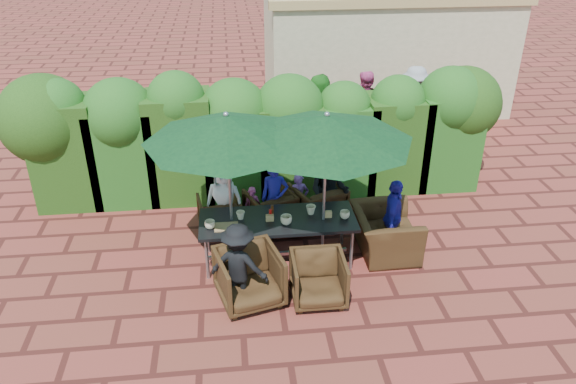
{
  "coord_description": "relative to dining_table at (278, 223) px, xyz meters",
  "views": [
    {
      "loc": [
        -0.59,
        -7.24,
        5.12
      ],
      "look_at": [
        0.26,
        0.4,
        0.99
      ],
      "focal_mm": 35.0,
      "sensor_mm": 36.0,
      "label": 1
    }
  ],
  "objects": [
    {
      "name": "umbrella_right",
      "position": [
        0.68,
        -0.08,
        1.54
      ],
      "size": [
        2.5,
        2.5,
        2.46
      ],
      "color": "gray",
      "rests_on": "ground"
    },
    {
      "name": "adult_far_mid",
      "position": [
        0.03,
        0.88,
        -0.05
      ],
      "size": [
        0.46,
        0.37,
        1.26
      ],
      "primitive_type": "imported",
      "rotation": [
        0.0,
        0.0,
        -0.01
      ],
      "color": "#211D9E",
      "rests_on": "ground"
    },
    {
      "name": "ground",
      "position": [
        -0.06,
        0.0,
        -0.68
      ],
      "size": [
        80.0,
        80.0,
        0.0
      ],
      "primitive_type": "plane",
      "color": "maroon",
      "rests_on": "ground"
    },
    {
      "name": "number_block_left",
      "position": [
        -0.12,
        -0.04,
        0.12
      ],
      "size": [
        0.12,
        0.06,
        0.1
      ],
      "primitive_type": "cube",
      "color": "tan",
      "rests_on": "dining_table"
    },
    {
      "name": "number_block_right",
      "position": [
        0.76,
        -0.03,
        0.12
      ],
      "size": [
        0.12,
        0.06,
        0.1
      ],
      "primitive_type": "cube",
      "color": "tan",
      "rests_on": "dining_table"
    },
    {
      "name": "child_left",
      "position": [
        -0.34,
        0.97,
        -0.28
      ],
      "size": [
        0.35,
        0.33,
        0.79
      ],
      "primitive_type": "imported",
      "rotation": [
        0.0,
        0.0,
        -0.41
      ],
      "color": "#CF498E",
      "rests_on": "ground"
    },
    {
      "name": "building",
      "position": [
        3.44,
        6.99,
        0.93
      ],
      "size": [
        6.2,
        3.08,
        3.2
      ],
      "color": "beige",
      "rests_on": "ground"
    },
    {
      "name": "chair_far_right",
      "position": [
        0.78,
        1.05,
        -0.27
      ],
      "size": [
        1.01,
        0.99,
        0.82
      ],
      "primitive_type": "imported",
      "rotation": [
        0.0,
        0.0,
        3.53
      ],
      "color": "black",
      "rests_on": "ground"
    },
    {
      "name": "cup_c",
      "position": [
        0.11,
        -0.15,
        0.14
      ],
      "size": [
        0.18,
        0.18,
        0.14
      ],
      "primitive_type": "imported",
      "color": "beige",
      "rests_on": "dining_table"
    },
    {
      "name": "cup_d",
      "position": [
        0.52,
        0.1,
        0.15
      ],
      "size": [
        0.15,
        0.15,
        0.14
      ],
      "primitive_type": "imported",
      "color": "beige",
      "rests_on": "dining_table"
    },
    {
      "name": "pedestrian_c",
      "position": [
        3.47,
        4.37,
        0.21
      ],
      "size": [
        1.21,
        0.73,
        1.77
      ],
      "primitive_type": "imported",
      "rotation": [
        0.0,
        0.0,
        2.94
      ],
      "color": "gray",
      "rests_on": "ground"
    },
    {
      "name": "adult_near_left",
      "position": [
        -0.63,
        -0.96,
        -0.05
      ],
      "size": [
        0.88,
        0.63,
        1.26
      ],
      "primitive_type": "imported",
      "rotation": [
        0.0,
        0.0,
        2.78
      ],
      "color": "black",
      "rests_on": "ground"
    },
    {
      "name": "cup_b",
      "position": [
        -0.56,
        0.07,
        0.14
      ],
      "size": [
        0.13,
        0.13,
        0.13
      ],
      "primitive_type": "imported",
      "color": "beige",
      "rests_on": "dining_table"
    },
    {
      "name": "adult_end_right",
      "position": [
        1.81,
        0.06,
        -0.04
      ],
      "size": [
        0.6,
        0.82,
        1.26
      ],
      "primitive_type": "imported",
      "rotation": [
        0.0,
        0.0,
        1.22
      ],
      "color": "#211D9E",
      "rests_on": "ground"
    },
    {
      "name": "child_right",
      "position": [
        0.47,
        1.09,
        -0.21
      ],
      "size": [
        0.37,
        0.32,
        0.92
      ],
      "primitive_type": "imported",
      "rotation": [
        0.0,
        0.0,
        0.15
      ],
      "color": "#9253B4",
      "rests_on": "ground"
    },
    {
      "name": "pedestrian_b",
      "position": [
        2.37,
        4.54,
        0.15
      ],
      "size": [
        0.92,
        0.82,
        1.64
      ],
      "primitive_type": "imported",
      "rotation": [
        0.0,
        0.0,
        3.68
      ],
      "color": "#CF498E",
      "rests_on": "ground"
    },
    {
      "name": "adult_far_left",
      "position": [
        -0.8,
        0.89,
        -0.03
      ],
      "size": [
        0.71,
        0.53,
        1.29
      ],
      "primitive_type": "imported",
      "rotation": [
        0.0,
        0.0,
        -0.26
      ],
      "color": "white",
      "rests_on": "ground"
    },
    {
      "name": "umbrella_left",
      "position": [
        -0.69,
        0.08,
        1.54
      ],
      "size": [
        2.39,
        2.39,
        2.46
      ],
      "color": "gray",
      "rests_on": "ground"
    },
    {
      "name": "chair_far_mid",
      "position": [
        -0.04,
        1.0,
        -0.3
      ],
      "size": [
        0.93,
        0.9,
        0.76
      ],
      "primitive_type": "imported",
      "rotation": [
        0.0,
        0.0,
        3.51
      ],
      "color": "black",
      "rests_on": "ground"
    },
    {
      "name": "chair_near_left",
      "position": [
        -0.49,
        -0.93,
        -0.24
      ],
      "size": [
        1.02,
        0.98,
        0.87
      ],
      "primitive_type": "imported",
      "rotation": [
        0.0,
        0.0,
        0.26
      ],
      "color": "black",
      "rests_on": "ground"
    },
    {
      "name": "chair_near_right",
      "position": [
        0.47,
        -1.02,
        -0.29
      ],
      "size": [
        0.74,
        0.7,
        0.76
      ],
      "primitive_type": "imported",
      "rotation": [
        0.0,
        0.0,
        -0.0
      ],
      "color": "black",
      "rests_on": "ground"
    },
    {
      "name": "cup_e",
      "position": [
        1.01,
        -0.09,
        0.13
      ],
      "size": [
        0.15,
        0.15,
        0.12
      ],
      "primitive_type": "imported",
      "color": "beige",
      "rests_on": "dining_table"
    },
    {
      "name": "cup_a",
      "position": [
        -1.01,
        -0.15,
        0.14
      ],
      "size": [
        0.16,
        0.16,
        0.12
      ],
      "primitive_type": "imported",
      "color": "beige",
      "rests_on": "dining_table"
    },
    {
      "name": "hedge_wall",
      "position": [
        -0.21,
        2.32,
        0.65
      ],
      "size": [
        9.1,
        1.6,
        2.42
      ],
      "color": "#18340E",
      "rests_on": "ground"
    },
    {
      "name": "adult_far_right",
      "position": [
        0.94,
        0.87,
        0.03
      ],
      "size": [
        0.79,
        0.66,
        1.42
      ],
      "primitive_type": "imported",
      "rotation": [
        0.0,
        0.0,
        -0.42
      ],
      "color": "black",
      "rests_on": "ground"
    },
    {
      "name": "chair_far_left",
      "position": [
        -0.9,
        0.98,
        -0.33
      ],
      "size": [
        0.76,
        0.73,
        0.69
      ],
      "primitive_type": "imported",
      "rotation": [
        0.0,
        0.0,
        3.3
      ],
      "color": "black",
      "rests_on": "ground"
    },
    {
      "name": "pedestrian_a",
      "position": [
        1.31,
        4.17,
        0.19
      ],
      "size": [
        1.71,
        1.22,
        1.73
      ],
      "primitive_type": "imported",
      "rotation": [
        0.0,
        0.0,
        2.69
      ],
      "color": "#277D22",
      "rests_on": "ground"
    },
    {
      "name": "dining_table",
      "position": [
        0.0,
        0.0,
        0.0
      ],
      "size": [
        2.36,
        0.9,
        0.75
      ],
      "color": "black",
      "rests_on": "ground"
    },
    {
      "name": "serving_tray",
      "position": [
        -0.78,
        -0.15,
        0.08
      ],
      "size": [
        0.35,
        0.25,
        0.02
      ],
      "primitive_type": "cube",
      "color": "#977449",
      "rests_on": "dining_table"
    },
    {
      "name": "sauce_bottle",
      "position": [
        -0.07,
        0.13,
        0.16
      ],
      "size": [
        0.04,
        0.04,
        0.17
      ],
      "primitive_type": "cylinder",
      "color": "#4C230C",
      "rests_on": "dining_table"
    },
    {
      "name": "chair_end_right",
      "position": [
        1.7,
        0.04,
        -0.19
      ],
      "size": [
        0.73,
        1.12,
        0.97
      ],
      "primitive_type": "imported",
      "rotation": [
        0.0,
        0.0,
        1.58
      ],
      "color": "black",
      "rests_on": "ground"
    },
    {
      "name": "ketchup_bottle",
      "position": [
        -0.11,
        0.0,
        0.16
      ],
      "size": [
        0.04,
        0.04,
        0.17
      ],
      "primitive_type": "cylinder",
      "color": "#B20C0A",
      "rests_on": "dining_table"
    }
  ]
}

